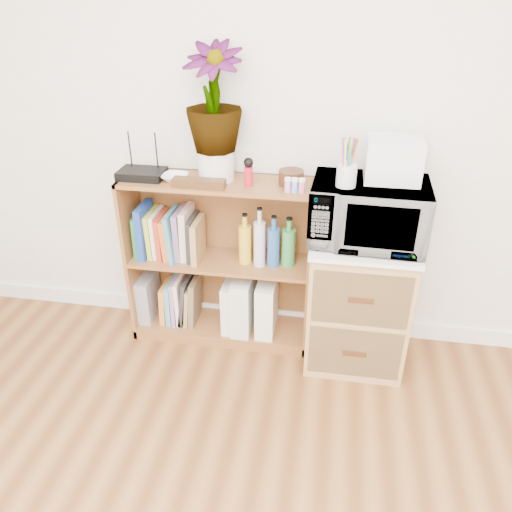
# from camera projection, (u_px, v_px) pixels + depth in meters

# --- Properties ---
(skirting_board) EXTENTS (4.00, 0.02, 0.10)m
(skirting_board) POSITION_uv_depth(u_px,v_px,m) (285.00, 317.00, 3.01)
(skirting_board) COLOR white
(skirting_board) RESTS_ON ground
(bookshelf) EXTENTS (1.00, 0.30, 0.95)m
(bookshelf) POSITION_uv_depth(u_px,v_px,m) (221.00, 263.00, 2.73)
(bookshelf) COLOR brown
(bookshelf) RESTS_ON ground
(wicker_unit) EXTENTS (0.50, 0.45, 0.70)m
(wicker_unit) POSITION_uv_depth(u_px,v_px,m) (357.00, 302.00, 2.62)
(wicker_unit) COLOR #9E7542
(wicker_unit) RESTS_ON ground
(microwave) EXTENTS (0.55, 0.38, 0.30)m
(microwave) POSITION_uv_depth(u_px,v_px,m) (368.00, 212.00, 2.36)
(microwave) COLOR silver
(microwave) RESTS_ON wicker_unit
(pen_cup) EXTENTS (0.09, 0.09, 0.10)m
(pen_cup) POSITION_uv_depth(u_px,v_px,m) (346.00, 175.00, 2.23)
(pen_cup) COLOR silver
(pen_cup) RESTS_ON microwave
(small_appliance) EXTENTS (0.25, 0.21, 0.20)m
(small_appliance) POSITION_uv_depth(u_px,v_px,m) (393.00, 160.00, 2.27)
(small_appliance) COLOR white
(small_appliance) RESTS_ON microwave
(router) EXTENTS (0.23, 0.16, 0.04)m
(router) POSITION_uv_depth(u_px,v_px,m) (142.00, 174.00, 2.53)
(router) COLOR black
(router) RESTS_ON bookshelf
(white_bowl) EXTENTS (0.13, 0.13, 0.03)m
(white_bowl) POSITION_uv_depth(u_px,v_px,m) (175.00, 177.00, 2.50)
(white_bowl) COLOR white
(white_bowl) RESTS_ON bookshelf
(plant_pot) EXTENTS (0.18, 0.18, 0.15)m
(plant_pot) POSITION_uv_depth(u_px,v_px,m) (216.00, 165.00, 2.49)
(plant_pot) COLOR silver
(plant_pot) RESTS_ON bookshelf
(potted_plant) EXTENTS (0.28, 0.28, 0.50)m
(potted_plant) POSITION_uv_depth(u_px,v_px,m) (213.00, 98.00, 2.33)
(potted_plant) COLOR #2C6628
(potted_plant) RESTS_ON plant_pot
(trinket_box) EXTENTS (0.26, 0.07, 0.04)m
(trinket_box) POSITION_uv_depth(u_px,v_px,m) (199.00, 183.00, 2.42)
(trinket_box) COLOR #39230F
(trinket_box) RESTS_ON bookshelf
(kokeshi_doll) EXTENTS (0.04, 0.04, 0.10)m
(kokeshi_doll) POSITION_uv_depth(u_px,v_px,m) (249.00, 176.00, 2.42)
(kokeshi_doll) COLOR #B61625
(kokeshi_doll) RESTS_ON bookshelf
(wooden_bowl) EXTENTS (0.12, 0.12, 0.07)m
(wooden_bowl) POSITION_uv_depth(u_px,v_px,m) (291.00, 178.00, 2.44)
(wooden_bowl) COLOR #381D0F
(wooden_bowl) RESTS_ON bookshelf
(paint_jars) EXTENTS (0.10, 0.04, 0.05)m
(paint_jars) POSITION_uv_depth(u_px,v_px,m) (295.00, 187.00, 2.36)
(paint_jars) COLOR #D1747B
(paint_jars) RESTS_ON bookshelf
(file_box) EXTENTS (0.08, 0.21, 0.27)m
(file_box) POSITION_uv_depth(u_px,v_px,m) (148.00, 296.00, 2.93)
(file_box) COLOR gray
(file_box) RESTS_ON bookshelf
(magazine_holder_left) EXTENTS (0.09, 0.24, 0.30)m
(magazine_holder_left) POSITION_uv_depth(u_px,v_px,m) (233.00, 303.00, 2.84)
(magazine_holder_left) COLOR silver
(magazine_holder_left) RESTS_ON bookshelf
(magazine_holder_mid) EXTENTS (0.11, 0.27, 0.33)m
(magazine_holder_mid) POSITION_uv_depth(u_px,v_px,m) (243.00, 302.00, 2.82)
(magazine_holder_mid) COLOR silver
(magazine_holder_mid) RESTS_ON bookshelf
(magazine_holder_right) EXTENTS (0.10, 0.26, 0.32)m
(magazine_holder_right) POSITION_uv_depth(u_px,v_px,m) (267.00, 305.00, 2.81)
(magazine_holder_right) COLOR white
(magazine_holder_right) RESTS_ON bookshelf
(cookbooks) EXTENTS (0.37, 0.20, 0.30)m
(cookbooks) POSITION_uv_depth(u_px,v_px,m) (169.00, 234.00, 2.70)
(cookbooks) COLOR #22803A
(cookbooks) RESTS_ON bookshelf
(liquor_bottles) EXTENTS (0.30, 0.07, 0.32)m
(liquor_bottles) POSITION_uv_depth(u_px,v_px,m) (267.00, 239.00, 2.62)
(liquor_bottles) COLOR gold
(liquor_bottles) RESTS_ON bookshelf
(lower_books) EXTENTS (0.22, 0.19, 0.29)m
(lower_books) POSITION_uv_depth(u_px,v_px,m) (181.00, 300.00, 2.90)
(lower_books) COLOR orange
(lower_books) RESTS_ON bookshelf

